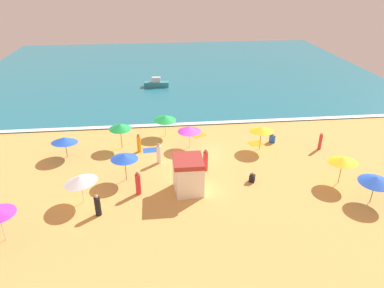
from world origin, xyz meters
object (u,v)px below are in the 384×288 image
(beach_umbrella_9, at_px, (343,160))
(beachgoer_8, at_px, (272,138))
(beachgoer_1, at_px, (252,178))
(beach_umbrella_1, at_px, (120,127))
(beach_umbrella_5, at_px, (189,129))
(beachgoer_5, at_px, (159,154))
(beach_umbrella_6, at_px, (80,179))
(beachgoer_6, at_px, (320,141))
(beach_umbrella_2, at_px, (376,180))
(small_boat_0, at_px, (156,83))
(lifeguard_cabana, at_px, (188,175))
(beachgoer_4, at_px, (98,206))
(beach_umbrella_8, at_px, (261,129))
(beachgoer_0, at_px, (206,161))
(beachgoer_3, at_px, (138,184))
(beachgoer_7, at_px, (139,143))
(beach_umbrella_3, at_px, (64,140))
(beach_umbrella_4, at_px, (165,118))
(beach_umbrella_0, at_px, (124,157))

(beach_umbrella_9, relative_size, beachgoer_8, 3.17)
(beachgoer_1, bearing_deg, beach_umbrella_1, 146.64)
(beach_umbrella_5, height_order, beachgoer_5, beach_umbrella_5)
(beach_umbrella_6, relative_size, beachgoer_6, 1.79)
(beach_umbrella_2, height_order, beachgoer_1, beach_umbrella_2)
(small_boat_0, bearing_deg, beach_umbrella_5, -81.61)
(beach_umbrella_1, bearing_deg, beachgoer_6, -6.94)
(lifeguard_cabana, bearing_deg, beach_umbrella_1, 125.38)
(beach_umbrella_2, relative_size, beachgoer_4, 1.94)
(beach_umbrella_8, height_order, beachgoer_0, beach_umbrella_8)
(beachgoer_0, height_order, beachgoer_1, beachgoer_0)
(beach_umbrella_8, distance_m, beachgoer_3, 12.29)
(beach_umbrella_5, bearing_deg, beach_umbrella_1, 174.45)
(beach_umbrella_1, distance_m, beachgoer_5, 4.72)
(beach_umbrella_6, distance_m, beach_umbrella_9, 18.92)
(beach_umbrella_9, xyz_separation_m, beachgoer_7, (-15.23, 6.71, -1.18))
(beach_umbrella_3, height_order, beach_umbrella_8, beach_umbrella_8)
(beach_umbrella_1, xyz_separation_m, beach_umbrella_8, (12.40, -1.54, -0.15))
(beach_umbrella_3, height_order, beachgoer_3, beach_umbrella_3)
(beach_umbrella_5, xyz_separation_m, beachgoer_6, (11.63, -1.57, -1.02))
(beach_umbrella_2, bearing_deg, beachgoer_0, 153.56)
(beachgoer_8, bearing_deg, beachgoer_3, -149.77)
(beachgoer_7, relative_size, beachgoer_8, 1.84)
(beach_umbrella_6, height_order, beachgoer_5, beach_umbrella_6)
(small_boat_0, bearing_deg, beach_umbrella_3, -113.02)
(beach_umbrella_5, height_order, beachgoer_3, beach_umbrella_5)
(lifeguard_cabana, height_order, beachgoer_8, lifeguard_cabana)
(beach_umbrella_4, bearing_deg, beach_umbrella_0, -113.42)
(beach_umbrella_9, bearing_deg, beach_umbrella_3, 163.37)
(beachgoer_7, bearing_deg, beachgoer_0, -35.15)
(beach_umbrella_8, xyz_separation_m, beachgoer_5, (-9.09, -1.57, -1.11))
(beachgoer_1, height_order, beachgoer_8, beachgoer_8)
(beach_umbrella_4, xyz_separation_m, beachgoer_3, (-2.32, -9.66, -1.01))
(lifeguard_cabana, relative_size, beach_umbrella_6, 0.90)
(beachgoer_4, bearing_deg, beach_umbrella_1, 84.90)
(beach_umbrella_4, distance_m, beachgoer_8, 10.30)
(small_boat_0, bearing_deg, beach_umbrella_0, -96.69)
(beach_umbrella_6, distance_m, beachgoer_4, 2.29)
(beach_umbrella_4, xyz_separation_m, beachgoer_5, (-0.72, -5.27, -1.02))
(beach_umbrella_5, distance_m, beachgoer_7, 4.65)
(beach_umbrella_0, bearing_deg, beachgoer_6, 11.12)
(beach_umbrella_5, xyz_separation_m, beachgoer_7, (-4.53, -0.36, -1.00))
(beach_umbrella_3, height_order, beach_umbrella_6, beach_umbrella_6)
(beachgoer_7, bearing_deg, lifeguard_cabana, -60.31)
(beachgoer_5, height_order, beachgoer_6, beachgoer_5)
(beachgoer_5, distance_m, small_boat_0, 20.77)
(beach_umbrella_0, xyz_separation_m, beach_umbrella_6, (-2.80, -2.63, -0.13))
(beach_umbrella_1, relative_size, beachgoer_0, 1.42)
(beachgoer_0, bearing_deg, beachgoer_5, 156.06)
(beach_umbrella_6, bearing_deg, beach_umbrella_5, 42.60)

